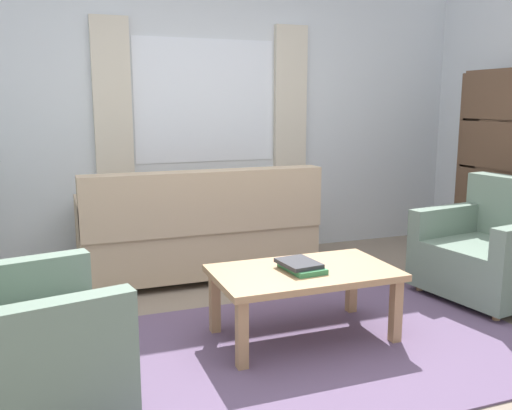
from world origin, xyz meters
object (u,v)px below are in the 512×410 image
object	(u,v)px
book_stack_on_table	(301,266)
armchair_left	(10,342)
armchair_right	(494,251)
couch	(198,233)
bookshelf	(506,167)
coffee_table	(304,279)

from	to	relation	value
book_stack_on_table	armchair_left	bearing A→B (deg)	-169.85
armchair_left	armchair_right	bearing A→B (deg)	-93.45
couch	book_stack_on_table	distance (m)	1.45
book_stack_on_table	bookshelf	distance (m)	2.50
couch	armchair_right	bearing A→B (deg)	147.16
coffee_table	bookshelf	bearing A→B (deg)	18.92
armchair_left	bookshelf	size ratio (longest dim) A/B	0.57
armchair_left	book_stack_on_table	distance (m)	1.63
couch	book_stack_on_table	xyz separation A→B (m)	(0.26, -1.43, 0.10)
armchair_left	coffee_table	distance (m)	1.65
couch	bookshelf	xyz separation A→B (m)	(2.59, -0.64, 0.52)
couch	bookshelf	world-z (taller)	bookshelf
book_stack_on_table	armchair_right	bearing A→B (deg)	6.18
armchair_right	coffee_table	bearing A→B (deg)	-92.89
armchair_right	coffee_table	world-z (taller)	armchair_right
armchair_right	bookshelf	world-z (taller)	bookshelf
coffee_table	book_stack_on_table	xyz separation A→B (m)	(-0.02, -0.00, 0.08)
coffee_table	book_stack_on_table	size ratio (longest dim) A/B	3.58
bookshelf	couch	bearing A→B (deg)	76.24
bookshelf	book_stack_on_table	bearing A→B (deg)	108.77
armchair_left	book_stack_on_table	world-z (taller)	armchair_left
coffee_table	armchair_left	bearing A→B (deg)	-169.96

